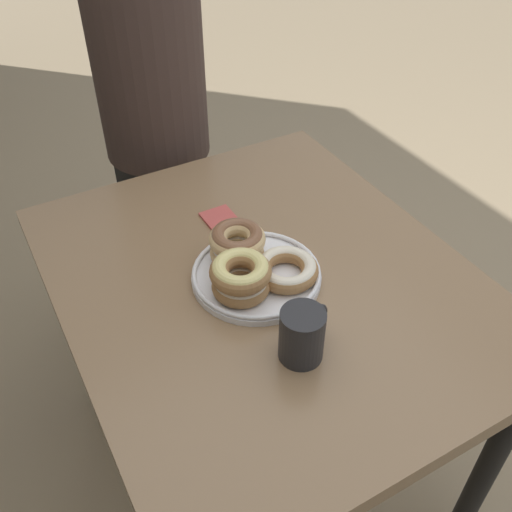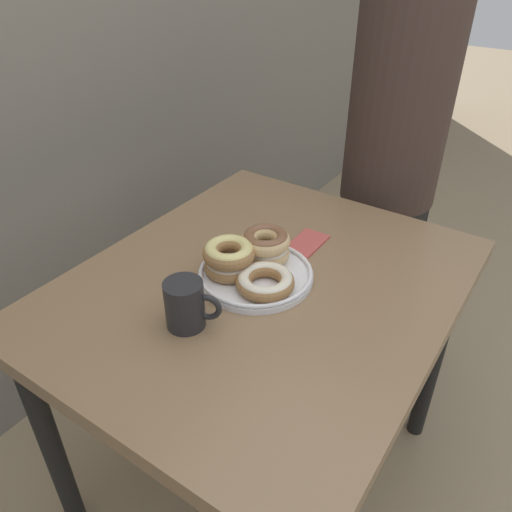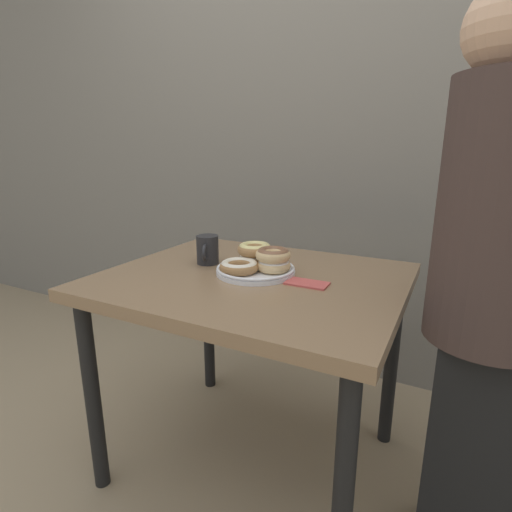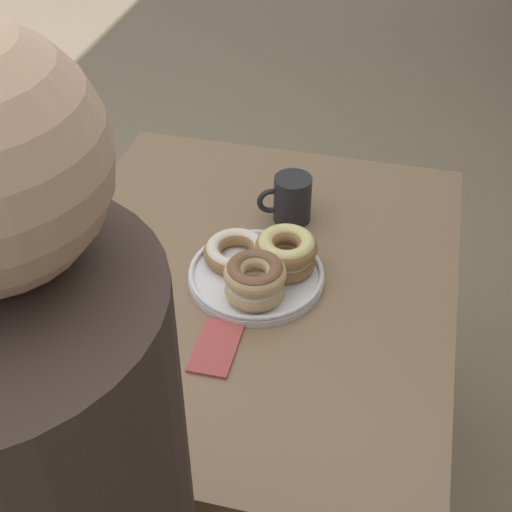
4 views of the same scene
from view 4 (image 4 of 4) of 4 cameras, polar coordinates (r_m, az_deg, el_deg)
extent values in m
plane|color=#937F60|center=(2.00, -10.00, -15.94)|extent=(14.00, 14.00, 0.00)
cube|color=#846647|center=(1.38, -0.77, -2.38)|extent=(0.95, 0.79, 0.04)
cylinder|color=black|center=(2.00, -7.10, -0.73)|extent=(0.05, 0.05, 0.68)
cylinder|color=black|center=(1.91, 12.32, -3.83)|extent=(0.05, 0.05, 0.68)
cylinder|color=white|center=(1.36, 0.00, -1.71)|extent=(0.26, 0.26, 0.01)
torus|color=white|center=(1.35, 0.00, -1.33)|extent=(0.26, 0.26, 0.01)
torus|color=#D6B27A|center=(1.30, -0.10, -2.65)|extent=(0.15, 0.15, 0.04)
torus|color=white|center=(1.30, -0.10, -2.45)|extent=(0.14, 0.14, 0.03)
torus|color=#9E7042|center=(1.36, 2.41, -0.43)|extent=(0.13, 0.13, 0.03)
torus|color=silver|center=(1.36, 2.42, -0.24)|extent=(0.12, 0.12, 0.03)
torus|color=#9E7042|center=(1.38, -1.59, 0.33)|extent=(0.16, 0.16, 0.03)
torus|color=silver|center=(1.38, -1.59, 0.52)|extent=(0.15, 0.15, 0.03)
torus|color=#D6B27A|center=(1.28, -0.08, -1.38)|extent=(0.15, 0.15, 0.04)
torus|color=brown|center=(1.27, -0.08, -1.16)|extent=(0.14, 0.14, 0.03)
torus|color=#9E7042|center=(1.34, 2.45, 0.72)|extent=(0.13, 0.13, 0.04)
torus|color=#E0D17F|center=(1.33, 2.45, 0.95)|extent=(0.12, 0.12, 0.03)
cylinder|color=#232326|center=(1.49, 2.94, 4.59)|extent=(0.08, 0.08, 0.10)
cylinder|color=#382114|center=(1.46, 3.00, 6.03)|extent=(0.06, 0.06, 0.00)
torus|color=#232326|center=(1.48, 1.21, 4.43)|extent=(0.03, 0.06, 0.06)
cube|color=#BC4C47|center=(1.24, -3.19, -7.29)|extent=(0.13, 0.07, 0.01)
camera|label=1|loc=(1.73, 23.21, 33.25)|focal=40.00mm
camera|label=2|loc=(1.92, -11.37, 32.11)|focal=35.00mm
camera|label=3|loc=(1.51, -54.33, 2.79)|focal=28.00mm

